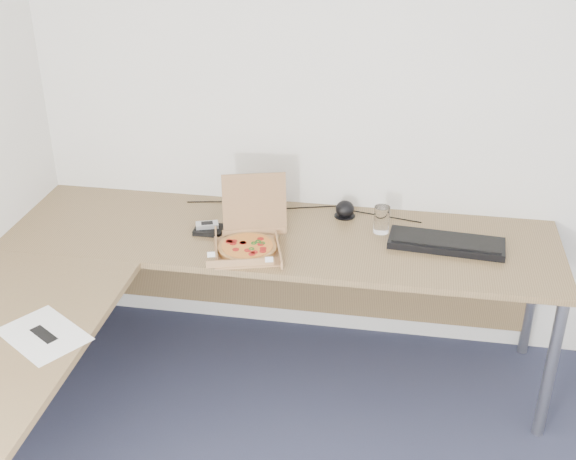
% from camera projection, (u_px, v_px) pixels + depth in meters
% --- Properties ---
extents(room_shell, '(3.50, 3.50, 2.50)m').
position_uv_depth(room_shell, '(381.00, 328.00, 1.81)').
color(room_shell, white).
rests_on(room_shell, ground).
extents(desk, '(2.50, 2.20, 0.73)m').
position_uv_depth(desk, '(187.00, 282.00, 3.04)').
color(desk, olive).
rests_on(desk, ground).
extents(pizza_box, '(0.29, 0.33, 0.29)m').
position_uv_depth(pizza_box, '(248.00, 243.00, 3.20)').
color(pizza_box, '#AF7D4F').
rests_on(pizza_box, desk).
extents(drinking_glass, '(0.07, 0.07, 0.13)m').
position_uv_depth(drinking_glass, '(382.00, 219.00, 3.34)').
color(drinking_glass, white).
rests_on(drinking_glass, desk).
extents(keyboard, '(0.52, 0.22, 0.03)m').
position_uv_depth(keyboard, '(446.00, 243.00, 3.24)').
color(keyboard, black).
rests_on(keyboard, desk).
extents(wallet, '(0.13, 0.11, 0.02)m').
position_uv_depth(wallet, '(209.00, 230.00, 3.36)').
color(wallet, black).
rests_on(wallet, desk).
extents(phone, '(0.11, 0.08, 0.02)m').
position_uv_depth(phone, '(207.00, 225.00, 3.36)').
color(phone, '#B2B5BA').
rests_on(phone, wallet).
extents(paper_sheet, '(0.39, 0.36, 0.00)m').
position_uv_depth(paper_sheet, '(44.00, 335.00, 2.66)').
color(paper_sheet, white).
rests_on(paper_sheet, desk).
extents(dome_speaker, '(0.10, 0.10, 0.08)m').
position_uv_depth(dome_speaker, '(345.00, 208.00, 3.49)').
color(dome_speaker, black).
rests_on(dome_speaker, desk).
extents(cable_bundle, '(0.56, 0.11, 0.01)m').
position_uv_depth(cable_bundle, '(298.00, 208.00, 3.58)').
color(cable_bundle, black).
rests_on(cable_bundle, desk).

